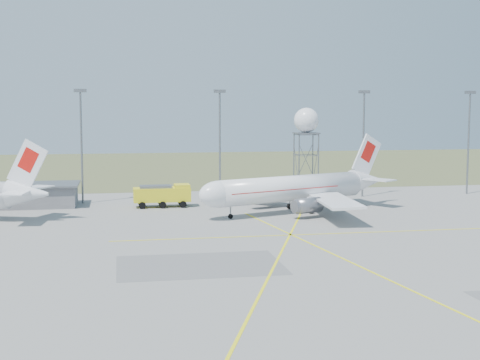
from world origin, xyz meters
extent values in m
plane|color=gray|center=(0.00, 0.00, 0.00)|extent=(400.00, 400.00, 0.00)
cube|color=#4D5E33|center=(0.00, 140.00, 0.01)|extent=(400.00, 120.00, 0.03)
cube|color=gray|center=(-45.00, 64.00, 1.80)|extent=(18.00, 9.00, 3.60)
cube|color=slate|center=(-45.00, 64.00, 3.75)|extent=(19.00, 10.00, 0.30)
cylinder|color=slate|center=(-35.00, 66.00, 10.00)|extent=(0.36, 0.36, 20.00)
cube|color=slate|center=(-35.00, 66.00, 20.20)|extent=(2.20, 0.50, 0.60)
cylinder|color=slate|center=(-10.00, 66.00, 10.00)|extent=(0.36, 0.36, 20.00)
cube|color=slate|center=(-10.00, 66.00, 20.20)|extent=(2.20, 0.50, 0.60)
cylinder|color=slate|center=(18.00, 66.00, 10.00)|extent=(0.36, 0.36, 20.00)
cube|color=slate|center=(18.00, 66.00, 20.20)|extent=(2.20, 0.50, 0.60)
cylinder|color=slate|center=(40.00, 66.00, 10.00)|extent=(0.36, 0.36, 20.00)
cube|color=slate|center=(40.00, 66.00, 20.20)|extent=(2.20, 0.50, 0.60)
cylinder|color=white|center=(-0.87, 49.20, 3.98)|extent=(26.83, 14.09, 4.19)
ellipsoid|color=white|center=(-13.49, 44.10, 3.98)|extent=(7.79, 6.40, 4.19)
cube|color=black|center=(-14.66, 43.63, 4.61)|extent=(2.34, 2.73, 1.02)
cone|color=white|center=(14.68, 55.48, 4.30)|extent=(7.40, 6.24, 4.19)
cube|color=white|center=(14.68, 55.48, 8.70)|extent=(6.34, 2.81, 7.88)
cube|color=red|center=(14.87, 55.56, 9.43)|extent=(3.48, 1.68, 4.04)
cube|color=white|center=(12.93, 58.40, 4.82)|extent=(5.27, 6.60, 0.19)
cube|color=white|center=(15.45, 52.18, 4.82)|extent=(5.27, 6.60, 0.19)
cube|color=white|center=(-2.94, 58.53, 2.93)|extent=(15.82, 14.95, 0.38)
cube|color=white|center=(4.12, 41.05, 2.93)|extent=(6.18, 17.07, 0.38)
cylinder|color=slate|center=(-4.11, 54.44, 1.99)|extent=(4.98, 3.88, 2.41)
cylinder|color=slate|center=(0.44, 43.18, 1.99)|extent=(4.98, 3.88, 2.41)
cube|color=red|center=(-2.81, 48.42, 4.09)|extent=(21.01, 11.77, 0.13)
cylinder|color=black|center=(-11.55, 44.88, 0.47)|extent=(0.95, 0.95, 0.94)
cube|color=black|center=(1.08, 49.99, 0.47)|extent=(3.33, 6.22, 0.94)
cylinder|color=slate|center=(1.08, 49.99, 0.94)|extent=(0.33, 0.33, 1.89)
cone|color=white|center=(-42.01, 47.60, 4.27)|extent=(7.23, 5.89, 4.16)
cube|color=white|center=(-42.01, 47.60, 8.64)|extent=(6.44, 2.36, 7.83)
cube|color=red|center=(-41.81, 47.53, 9.37)|extent=(3.52, 1.45, 4.02)
cube|color=white|center=(-41.47, 50.93, 4.79)|extent=(4.94, 6.47, 0.19)
cube|color=white|center=(-43.54, 44.59, 4.79)|extent=(4.94, 6.47, 0.19)
cylinder|color=slate|center=(4.99, 65.19, 6.17)|extent=(0.23, 0.23, 12.35)
cylinder|color=slate|center=(8.79, 65.19, 6.17)|extent=(0.23, 0.23, 12.35)
cylinder|color=slate|center=(8.79, 68.99, 6.17)|extent=(0.23, 0.23, 12.35)
cylinder|color=slate|center=(4.99, 68.99, 6.17)|extent=(0.23, 0.23, 12.35)
cube|color=slate|center=(6.89, 67.09, 12.35)|extent=(4.40, 4.40, 0.24)
sphere|color=white|center=(6.89, 67.09, 14.82)|extent=(4.75, 4.75, 4.75)
cube|color=yellow|center=(-21.24, 59.06, 2.18)|extent=(9.83, 3.36, 2.40)
cube|color=yellow|center=(-17.75, 59.09, 3.16)|extent=(2.64, 3.07, 1.52)
cube|color=black|center=(-16.99, 59.10, 3.27)|extent=(0.14, 2.83, 1.09)
cube|color=slate|center=(-22.33, 59.05, 3.59)|extent=(5.47, 2.67, 0.44)
camera|label=1|loc=(-28.53, -56.34, 17.14)|focal=50.00mm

